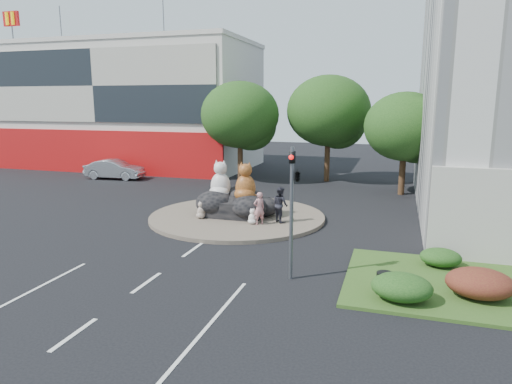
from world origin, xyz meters
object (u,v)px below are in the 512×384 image
(parked_car, at_px, (115,169))
(litter_bin, at_px, (384,283))
(cat_white, at_px, (221,179))
(cat_tabby, at_px, (245,181))
(pedestrian_dark, at_px, (280,204))
(kitten_calico, at_px, (201,209))
(pedestrian_pink, at_px, (259,208))
(kitten_white, at_px, (252,216))

(parked_car, xyz_separation_m, litter_bin, (23.16, -18.30, -0.34))
(cat_white, xyz_separation_m, parked_car, (-13.67, 9.54, -1.37))
(cat_white, distance_m, cat_tabby, 1.58)
(cat_tabby, xyz_separation_m, litter_bin, (7.92, -8.61, -1.70))
(pedestrian_dark, bearing_deg, kitten_calico, 52.00)
(cat_tabby, xyz_separation_m, pedestrian_pink, (1.28, -1.56, -1.13))
(kitten_calico, height_order, pedestrian_dark, pedestrian_dark)
(cat_white, height_order, kitten_white, cat_white)
(kitten_white, bearing_deg, cat_tabby, 81.06)
(kitten_calico, bearing_deg, pedestrian_dark, 22.41)
(cat_tabby, xyz_separation_m, kitten_calico, (-2.19, -1.27, -1.51))
(cat_tabby, xyz_separation_m, pedestrian_dark, (2.22, -0.72, -1.04))
(pedestrian_pink, distance_m, pedestrian_dark, 1.27)
(cat_tabby, bearing_deg, parked_car, 133.26)
(cat_white, bearing_deg, cat_tabby, -12.67)
(cat_tabby, bearing_deg, kitten_calico, -164.20)
(kitten_calico, xyz_separation_m, pedestrian_pink, (3.47, -0.29, 0.38))
(parked_car, bearing_deg, kitten_white, -129.92)
(kitten_white, bearing_deg, parked_car, 105.89)
(kitten_calico, xyz_separation_m, pedestrian_dark, (4.41, 0.55, 0.47))
(pedestrian_dark, height_order, parked_car, pedestrian_dark)
(cat_tabby, height_order, kitten_white, cat_tabby)
(kitten_white, relative_size, pedestrian_dark, 0.45)
(kitten_calico, relative_size, parked_car, 0.19)
(kitten_calico, height_order, parked_car, parked_car)
(kitten_calico, relative_size, pedestrian_pink, 0.57)
(cat_tabby, relative_size, kitten_calico, 2.24)
(pedestrian_dark, bearing_deg, kitten_white, 77.66)
(parked_car, relative_size, litter_bin, 6.76)
(pedestrian_pink, bearing_deg, pedestrian_dark, 177.65)
(cat_tabby, bearing_deg, kitten_white, -73.98)
(kitten_calico, bearing_deg, cat_tabby, 45.35)
(pedestrian_pink, bearing_deg, litter_bin, 89.04)
(cat_white, bearing_deg, parked_car, 137.78)
(parked_car, height_order, litter_bin, parked_car)
(pedestrian_pink, bearing_deg, kitten_white, -44.07)
(cat_white, distance_m, pedestrian_pink, 3.51)
(cat_white, distance_m, parked_car, 16.72)
(pedestrian_pink, relative_size, parked_car, 0.34)
(pedestrian_dark, distance_m, litter_bin, 9.76)
(cat_white, relative_size, kitten_calico, 2.26)
(kitten_white, bearing_deg, pedestrian_pink, -39.09)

